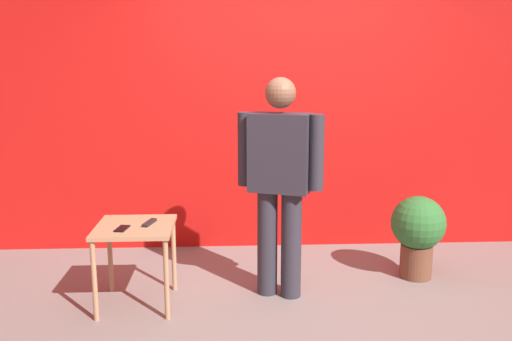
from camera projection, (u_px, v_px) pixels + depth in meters
ground_plane at (304, 315)px, 3.78m from camera, size 12.00×12.00×0.00m
back_wall_red at (284, 99)px, 5.00m from camera, size 5.82×0.12×2.84m
standing_person at (280, 177)px, 3.94m from camera, size 0.65×0.36×1.65m
side_table at (135, 237)px, 3.85m from camera, size 0.55×0.55×0.61m
cell_phone at (122, 229)px, 3.73m from camera, size 0.09×0.15×0.01m
tv_remote at (149, 223)px, 3.85m from camera, size 0.09×0.18×0.02m
potted_plant at (418, 230)px, 4.37m from camera, size 0.44×0.44×0.69m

